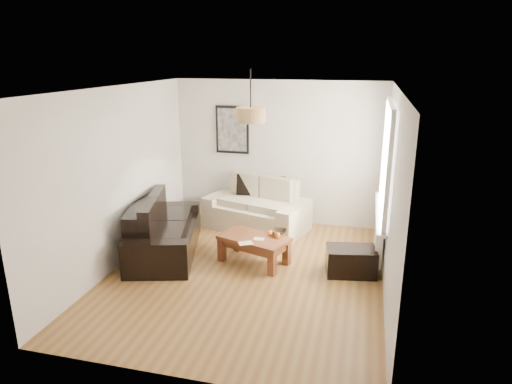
% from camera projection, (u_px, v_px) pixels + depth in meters
% --- Properties ---
extents(floor, '(4.50, 4.50, 0.00)m').
position_uv_depth(floor, '(246.00, 274.00, 6.44)').
color(floor, brown).
rests_on(floor, ground).
extents(ceiling, '(3.80, 4.50, 0.00)m').
position_uv_depth(ceiling, '(245.00, 88.00, 5.68)').
color(ceiling, white).
rests_on(ceiling, floor).
extents(wall_back, '(3.80, 0.04, 2.60)m').
position_uv_depth(wall_back, '(278.00, 153.00, 8.15)').
color(wall_back, silver).
rests_on(wall_back, floor).
extents(wall_front, '(3.80, 0.04, 2.60)m').
position_uv_depth(wall_front, '(178.00, 256.00, 3.97)').
color(wall_front, silver).
rests_on(wall_front, floor).
extents(wall_left, '(0.04, 4.50, 2.60)m').
position_uv_depth(wall_left, '(119.00, 178.00, 6.50)').
color(wall_left, silver).
rests_on(wall_left, floor).
extents(wall_right, '(0.04, 4.50, 2.60)m').
position_uv_depth(wall_right, '(391.00, 197.00, 5.62)').
color(wall_right, silver).
rests_on(wall_right, floor).
extents(window_bay, '(0.14, 1.90, 1.60)m').
position_uv_depth(window_bay, '(388.00, 160.00, 6.28)').
color(window_bay, white).
rests_on(window_bay, wall_right).
extents(radiator, '(0.10, 0.90, 0.52)m').
position_uv_depth(radiator, '(378.00, 240.00, 6.65)').
color(radiator, white).
rests_on(radiator, wall_right).
extents(poster, '(0.62, 0.04, 0.87)m').
position_uv_depth(poster, '(232.00, 130.00, 8.20)').
color(poster, black).
rests_on(poster, wall_back).
extents(pendant_shade, '(0.40, 0.40, 0.20)m').
position_uv_depth(pendant_shade, '(251.00, 115.00, 6.07)').
color(pendant_shade, tan).
rests_on(pendant_shade, ceiling).
extents(loveseat_cream, '(1.97, 1.42, 0.88)m').
position_uv_depth(loveseat_cream, '(257.00, 205.00, 8.03)').
color(loveseat_cream, beige).
rests_on(loveseat_cream, floor).
extents(sofa_leather, '(1.41, 2.09, 0.83)m').
position_uv_depth(sofa_leather, '(164.00, 228.00, 7.03)').
color(sofa_leather, black).
rests_on(sofa_leather, floor).
extents(coffee_table, '(1.14, 0.85, 0.42)m').
position_uv_depth(coffee_table, '(254.00, 250.00, 6.74)').
color(coffee_table, brown).
rests_on(coffee_table, floor).
extents(ottoman, '(0.75, 0.56, 0.39)m').
position_uv_depth(ottoman, '(351.00, 261.00, 6.39)').
color(ottoman, black).
rests_on(ottoman, floor).
extents(cushion_left, '(0.40, 0.15, 0.39)m').
position_uv_depth(cushion_left, '(248.00, 185.00, 8.19)').
color(cushion_left, black).
rests_on(cushion_left, loveseat_cream).
extents(cushion_right, '(0.39, 0.17, 0.38)m').
position_uv_depth(cushion_right, '(275.00, 187.00, 8.07)').
color(cushion_right, black).
rests_on(cushion_right, loveseat_cream).
extents(fruit_bowl, '(0.24, 0.24, 0.06)m').
position_uv_depth(fruit_bowl, '(279.00, 232.00, 6.79)').
color(fruit_bowl, black).
rests_on(fruit_bowl, coffee_table).
extents(orange_a, '(0.06, 0.06, 0.06)m').
position_uv_depth(orange_a, '(276.00, 234.00, 6.66)').
color(orange_a, '#DD4612').
rests_on(orange_a, fruit_bowl).
extents(orange_b, '(0.09, 0.09, 0.08)m').
position_uv_depth(orange_b, '(278.00, 235.00, 6.63)').
color(orange_b, orange).
rests_on(orange_b, fruit_bowl).
extents(orange_c, '(0.09, 0.09, 0.08)m').
position_uv_depth(orange_c, '(270.00, 233.00, 6.73)').
color(orange_c, orange).
rests_on(orange_c, fruit_bowl).
extents(papers, '(0.24, 0.22, 0.01)m').
position_uv_depth(papers, '(245.00, 243.00, 6.44)').
color(papers, beige).
rests_on(papers, coffee_table).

